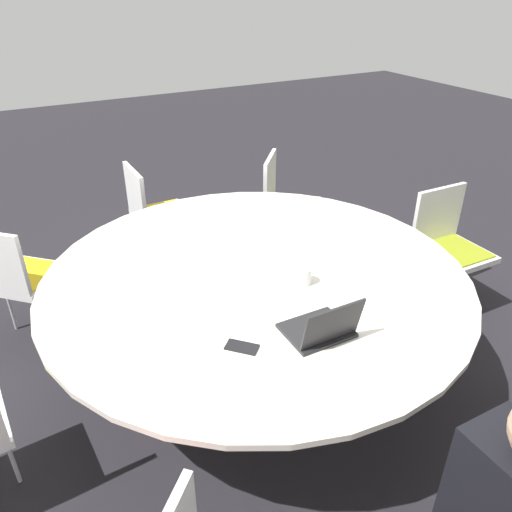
# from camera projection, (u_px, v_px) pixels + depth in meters

# --- Properties ---
(ground_plane) EXTENTS (16.00, 16.00, 0.00)m
(ground_plane) POSITION_uv_depth(u_px,v_px,m) (256.00, 375.00, 3.02)
(ground_plane) COLOR black
(conference_table) EXTENTS (2.25, 2.25, 0.73)m
(conference_table) POSITION_uv_depth(u_px,v_px,m) (256.00, 286.00, 2.71)
(conference_table) COLOR #B7B7BC
(conference_table) RESTS_ON ground_plane
(chair_2) EXTENTS (0.45, 0.43, 0.87)m
(chair_2) POSITION_uv_depth(u_px,v_px,m) (448.00, 241.00, 3.43)
(chair_2) COLOR white
(chair_2) RESTS_ON ground_plane
(chair_3) EXTENTS (0.60, 0.61, 0.87)m
(chair_3) POSITION_uv_depth(u_px,v_px,m) (285.00, 198.00, 4.08)
(chair_3) COLOR white
(chair_3) RESTS_ON ground_plane
(chair_4) EXTENTS (0.42, 0.44, 0.87)m
(chair_4) POSITION_uv_depth(u_px,v_px,m) (154.00, 209.00, 3.90)
(chair_4) COLOR white
(chair_4) RESTS_ON ground_plane
(chair_5) EXTENTS (0.61, 0.61, 0.87)m
(chair_5) POSITION_uv_depth(u_px,v_px,m) (14.00, 273.00, 3.06)
(chair_5) COLOR white
(chair_5) RESTS_ON ground_plane
(laptop) EXTENTS (0.29, 0.26, 0.21)m
(laptop) POSITION_uv_depth(u_px,v_px,m) (323.00, 328.00, 2.16)
(laptop) COLOR #232326
(laptop) RESTS_ON conference_table
(coffee_cup) EXTENTS (0.08, 0.08, 0.09)m
(coffee_cup) POSITION_uv_depth(u_px,v_px,m) (303.00, 276.00, 2.55)
(coffee_cup) COLOR white
(coffee_cup) RESTS_ON conference_table
(cell_phone) EXTENTS (0.15, 0.15, 0.01)m
(cell_phone) POSITION_uv_depth(u_px,v_px,m) (242.00, 347.00, 2.12)
(cell_phone) COLOR black
(cell_phone) RESTS_ON conference_table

